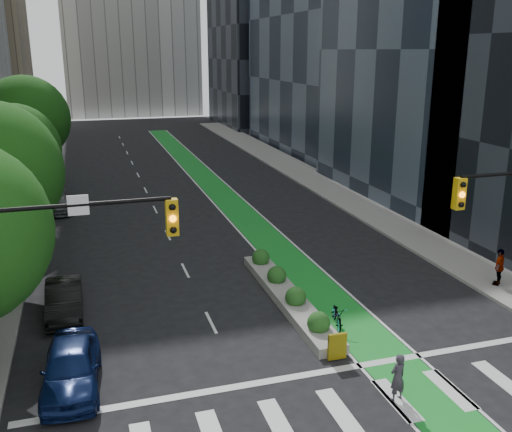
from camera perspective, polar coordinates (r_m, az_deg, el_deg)
ground at (r=19.58m, az=7.01°, el=-17.18°), size 160.00×160.00×0.00m
sidewalk_left at (r=41.54m, az=-23.05°, el=0.04°), size 3.60×90.00×0.15m
sidewalk_right at (r=45.29m, az=8.03°, el=2.47°), size 3.60×90.00×0.15m
bike_lane_paint at (r=47.16m, az=-4.33°, el=3.05°), size 2.20×70.00×0.01m
building_dark_end at (r=87.16m, az=1.17°, el=18.40°), size 14.00×18.00×28.00m
tree_midfar at (r=37.52m, az=-23.08°, el=6.07°), size 5.60×5.60×7.76m
tree_far at (r=47.30m, az=-22.04°, el=8.96°), size 6.60×6.60×9.00m
signal_left at (r=16.53m, az=-22.06°, el=-6.18°), size 6.14×0.51×7.20m
median_planter at (r=25.54m, az=3.15°, el=-7.75°), size 1.20×10.26×1.10m
bicycle at (r=23.58m, az=8.13°, el=-9.77°), size 1.08×1.88×0.94m
cyclist at (r=19.24m, az=13.98°, el=-15.39°), size 0.67×0.52×1.62m
parked_car_left_near at (r=20.25m, az=-17.99°, el=-14.17°), size 2.05×4.58×1.53m
parked_car_left_mid at (r=25.47m, az=-18.63°, el=-7.93°), size 1.49×4.16×1.37m
parked_car_left_far at (r=41.66m, az=-19.29°, el=1.25°), size 2.19×4.39×1.23m
pedestrian_far at (r=28.98m, az=23.16°, el=-4.70°), size 1.08×0.98×1.77m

